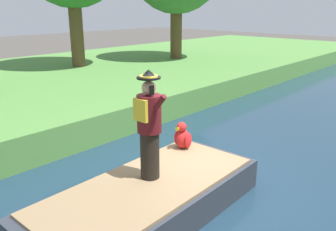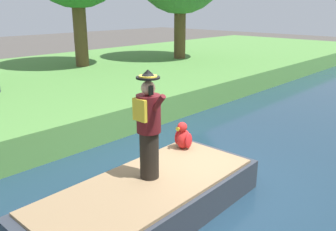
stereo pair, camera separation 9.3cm
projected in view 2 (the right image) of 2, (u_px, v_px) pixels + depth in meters
ground_plane at (197, 191)px, 6.90m from camera, size 80.00×80.00×0.00m
canal_water at (197, 189)px, 6.88m from camera, size 6.27×48.00×0.10m
grass_bank_near at (3, 94)px, 12.65m from camera, size 11.71×48.00×0.89m
boat at (148, 199)px, 5.86m from camera, size 1.91×4.24×0.61m
person_pirate at (149, 126)px, 5.69m from camera, size 0.61×0.42×1.85m
parrot_plush at (183, 137)px, 7.10m from camera, size 0.36×0.35×0.57m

